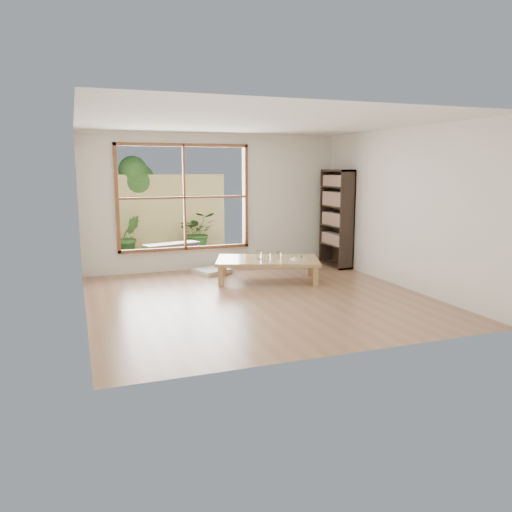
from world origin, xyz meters
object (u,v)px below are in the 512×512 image
at_px(food_tray, 299,258).
at_px(garden_bench, 171,246).
at_px(bookshelf, 337,218).
at_px(low_table, 268,261).

bearing_deg(food_tray, garden_bench, 120.89).
relative_size(bookshelf, food_tray, 7.43).
relative_size(bookshelf, garden_bench, 1.58).
distance_m(low_table, food_tray, 0.55).
distance_m(low_table, garden_bench, 2.64).
bearing_deg(food_tray, bookshelf, 34.28).
xyz_separation_m(bookshelf, garden_bench, (-3.02, 1.57, -0.62)).
distance_m(bookshelf, garden_bench, 3.46).
height_order(low_table, bookshelf, bookshelf).
xyz_separation_m(low_table, bookshelf, (1.76, 0.76, 0.62)).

